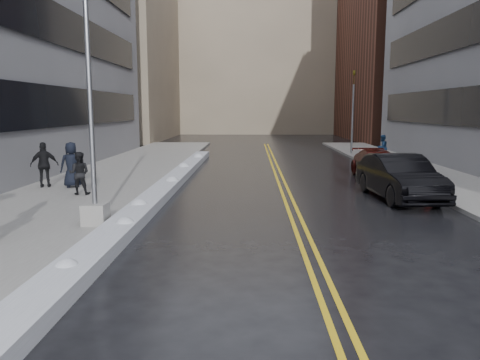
# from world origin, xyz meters

# --- Properties ---
(ground) EXTENTS (160.00, 160.00, 0.00)m
(ground) POSITION_xyz_m (0.00, 0.00, 0.00)
(ground) COLOR black
(ground) RESTS_ON ground
(sidewalk_west) EXTENTS (5.50, 50.00, 0.15)m
(sidewalk_west) POSITION_xyz_m (-5.75, 10.00, 0.07)
(sidewalk_west) COLOR gray
(sidewalk_west) RESTS_ON ground
(sidewalk_east) EXTENTS (4.00, 50.00, 0.15)m
(sidewalk_east) POSITION_xyz_m (10.00, 10.00, 0.07)
(sidewalk_east) COLOR gray
(sidewalk_east) RESTS_ON ground
(lane_line_left) EXTENTS (0.12, 50.00, 0.01)m
(lane_line_left) POSITION_xyz_m (2.35, 10.00, 0.00)
(lane_line_left) COLOR gold
(lane_line_left) RESTS_ON ground
(lane_line_right) EXTENTS (0.12, 50.00, 0.01)m
(lane_line_right) POSITION_xyz_m (2.65, 10.00, 0.00)
(lane_line_right) COLOR gold
(lane_line_right) RESTS_ON ground
(snow_ridge) EXTENTS (0.90, 30.00, 0.34)m
(snow_ridge) POSITION_xyz_m (-2.45, 8.00, 0.17)
(snow_ridge) COLOR silver
(snow_ridge) RESTS_ON ground
(building_west_far) EXTENTS (14.00, 22.00, 18.00)m
(building_west_far) POSITION_xyz_m (-15.50, 44.00, 9.00)
(building_west_far) COLOR gray
(building_west_far) RESTS_ON ground
(building_east_far) EXTENTS (14.00, 20.00, 28.00)m
(building_east_far) POSITION_xyz_m (19.00, 42.00, 14.00)
(building_east_far) COLOR #562D21
(building_east_far) RESTS_ON ground
(building_far) EXTENTS (36.00, 16.00, 22.00)m
(building_far) POSITION_xyz_m (2.00, 60.00, 11.00)
(building_far) COLOR gray
(building_far) RESTS_ON ground
(lamppost) EXTENTS (0.65, 0.65, 7.62)m
(lamppost) POSITION_xyz_m (-3.30, 2.00, 2.53)
(lamppost) COLOR gray
(lamppost) RESTS_ON sidewalk_west
(fire_hydrant) EXTENTS (0.26, 0.26, 0.73)m
(fire_hydrant) POSITION_xyz_m (9.00, 10.00, 0.55)
(fire_hydrant) COLOR maroon
(fire_hydrant) RESTS_ON sidewalk_east
(traffic_signal) EXTENTS (0.16, 0.20, 6.00)m
(traffic_signal) POSITION_xyz_m (8.50, 24.00, 3.40)
(traffic_signal) COLOR gray
(traffic_signal) RESTS_ON sidewalk_east
(pedestrian_b) EXTENTS (0.84, 0.68, 1.63)m
(pedestrian_b) POSITION_xyz_m (-5.46, 6.65, 0.97)
(pedestrian_b) COLOR black
(pedestrian_b) RESTS_ON sidewalk_west
(pedestrian_c) EXTENTS (1.09, 0.93, 1.89)m
(pedestrian_c) POSITION_xyz_m (-6.36, 8.27, 1.10)
(pedestrian_c) COLOR black
(pedestrian_c) RESTS_ON sidewalk_west
(pedestrian_d) EXTENTS (1.19, 0.77, 1.88)m
(pedestrian_d) POSITION_xyz_m (-7.50, 8.26, 1.09)
(pedestrian_d) COLOR black
(pedestrian_d) RESTS_ON sidewalk_west
(pedestrian_east) EXTENTS (0.99, 0.94, 1.61)m
(pedestrian_east) POSITION_xyz_m (9.42, 19.14, 0.96)
(pedestrian_east) COLOR navy
(pedestrian_east) RESTS_ON sidewalk_east
(car_black) EXTENTS (2.21, 5.26, 1.69)m
(car_black) POSITION_xyz_m (6.66, 6.72, 0.85)
(car_black) COLOR black
(car_black) RESTS_ON ground
(car_maroon) EXTENTS (2.12, 4.85, 1.39)m
(car_maroon) POSITION_xyz_m (7.21, 11.97, 0.69)
(car_maroon) COLOR #3A0C09
(car_maroon) RESTS_ON ground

